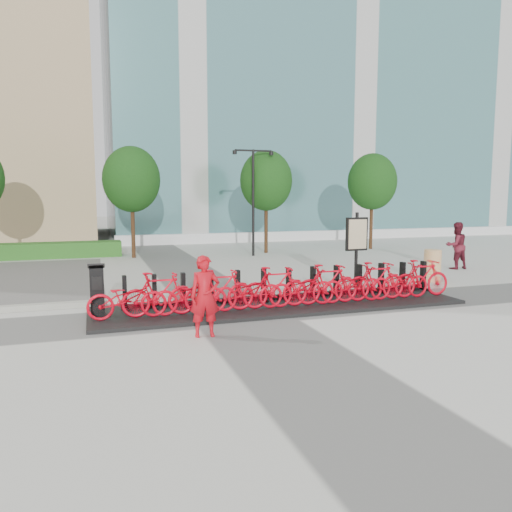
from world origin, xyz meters
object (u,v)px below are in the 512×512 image
object	(u,v)px
worker_red	(205,296)
construction_barrel	(432,266)
pedestrian	(456,246)
kiosk	(97,290)
bike_0	(127,298)
map_sign	(357,237)

from	to	relation	value
worker_red	construction_barrel	bearing A→B (deg)	29.90
pedestrian	worker_red	bearing A→B (deg)	30.30
construction_barrel	kiosk	bearing A→B (deg)	-170.31
bike_0	map_sign	world-z (taller)	map_sign
bike_0	construction_barrel	world-z (taller)	construction_barrel
bike_0	construction_barrel	distance (m)	10.36
worker_red	map_sign	distance (m)	7.31
kiosk	bike_0	bearing A→B (deg)	-38.35
kiosk	map_sign	size ratio (longest dim) A/B	0.53
kiosk	map_sign	xyz separation A→B (m)	(7.97, 2.04, 0.87)
bike_0	worker_red	bearing A→B (deg)	-140.01
kiosk	pedestrian	xyz separation A→B (m)	(13.47, 3.95, 0.24)
kiosk	construction_barrel	size ratio (longest dim) A/B	1.16
bike_0	construction_barrel	xyz separation A→B (m)	(10.09, 2.35, -0.01)
bike_0	pedestrian	distance (m)	13.59
map_sign	bike_0	bearing A→B (deg)	-164.57
construction_barrel	map_sign	distance (m)	2.96
bike_0	construction_barrel	size ratio (longest dim) A/B	1.67
kiosk	worker_red	distance (m)	3.05
pedestrian	map_sign	xyz separation A→B (m)	(-5.50, -1.91, 0.63)
pedestrian	map_sign	size ratio (longest dim) A/B	0.79
pedestrian	map_sign	world-z (taller)	map_sign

